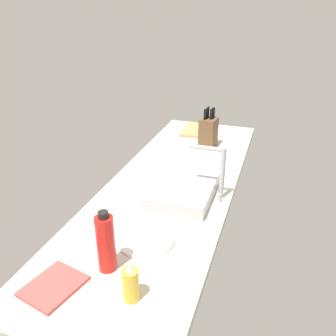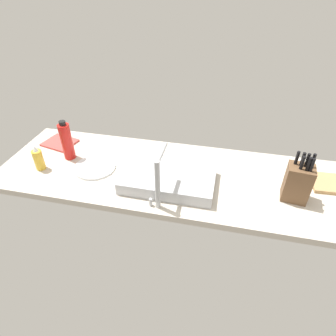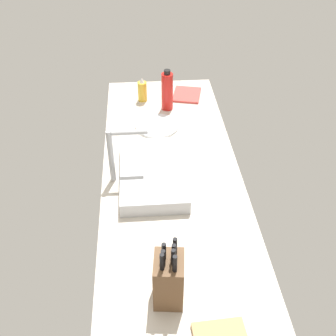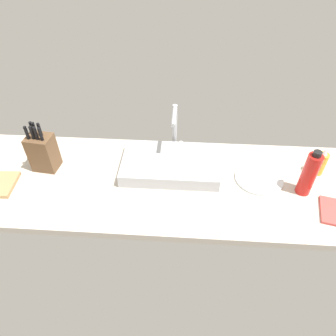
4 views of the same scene
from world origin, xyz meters
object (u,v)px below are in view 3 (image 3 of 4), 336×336
faucet (116,151)px  dinner_plate (157,126)px  knife_block (169,279)px  water_bottle (167,91)px  dish_towel (187,95)px  sink_basin (153,174)px  soap_bottle (142,91)px

faucet → dinner_plate: bearing=-25.3°
knife_block → dinner_plate: knife_block is taller
water_bottle → dinner_plate: (-18.30, 6.76, -10.18)cm
knife_block → dish_towel: size_ratio=1.34×
knife_block → water_bottle: (120.61, -8.69, 1.18)cm
dinner_plate → dish_towel: 37.53cm
sink_basin → knife_block: knife_block is taller
sink_basin → dish_towel: sink_basin is taller
faucet → knife_block: size_ratio=1.03×
sink_basin → soap_bottle: soap_bottle is taller
dish_towel → faucet: bearing=152.1°
knife_block → dinner_plate: 102.73cm
water_bottle → dinner_plate: bearing=159.7°
faucet → water_bottle: 64.79cm
water_bottle → soap_bottle: bearing=52.5°
water_bottle → dish_towel: size_ratio=1.26×
sink_basin → soap_bottle: size_ratio=3.27×
faucet → dish_towel: (73.00, -38.63, -14.97)cm
dinner_plate → knife_block: bearing=178.9°
soap_bottle → water_bottle: size_ratio=0.61×
sink_basin → dish_towel: bearing=-17.6°
water_bottle → dish_towel: (13.87, -12.57, -10.18)cm
soap_bottle → sink_basin: bearing=-178.1°
knife_block → faucet: bearing=22.4°
sink_basin → soap_bottle: 70.78cm
faucet → dinner_plate: size_ratio=1.13×
dinner_plate → faucet: bearing=154.7°
sink_basin → knife_block: size_ratio=1.87×
water_bottle → dinner_plate: 22.00cm
sink_basin → soap_bottle: bearing=1.9°
dinner_plate → dish_towel: same height
water_bottle → dish_towel: 21.31cm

